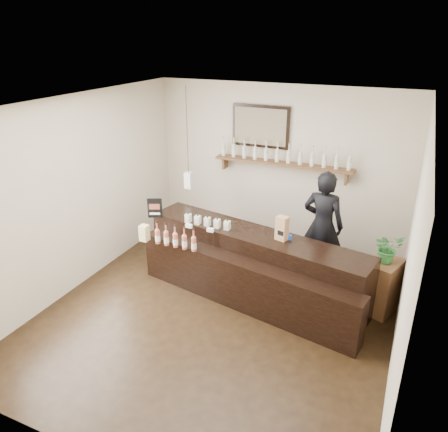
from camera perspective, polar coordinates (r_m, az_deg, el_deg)
ground at (r=6.19m, az=-0.62°, el=-12.34°), size 5.00×5.00×0.00m
room_shell at (r=5.38m, az=-0.70°, el=2.61°), size 5.00×5.00×5.00m
back_wall_decor at (r=7.53m, az=5.93°, el=8.90°), size 2.66×0.96×1.69m
counter at (r=6.32m, az=3.49°, el=-6.77°), size 3.43×1.53×1.10m
promo_sign at (r=6.71m, az=-9.02°, el=1.03°), size 0.21×0.11×0.31m
paper_bag at (r=5.97m, az=7.58°, el=-1.60°), size 0.18×0.16×0.34m
tape_dispenser at (r=6.04m, az=8.21°, el=-2.64°), size 0.14×0.08×0.11m
side_cabinet at (r=6.39m, az=19.88°, el=-8.60°), size 0.52×0.61×0.76m
potted_plant at (r=6.12m, az=20.61°, el=-3.93°), size 0.49×0.48×0.41m
shopkeeper at (r=6.75m, az=12.84°, el=-0.33°), size 0.74×0.52×1.94m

